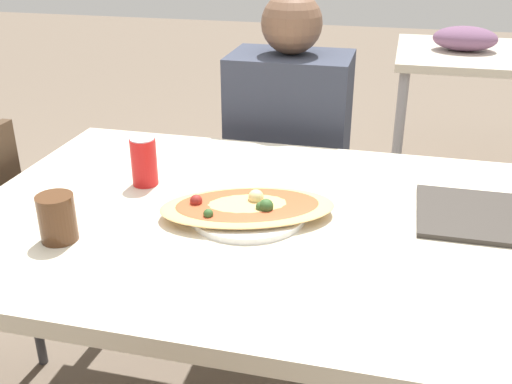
{
  "coord_description": "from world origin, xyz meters",
  "views": [
    {
      "loc": [
        0.28,
        -1.2,
        1.36
      ],
      "look_at": [
        -0.02,
        -0.0,
        0.78
      ],
      "focal_mm": 42.0,
      "sensor_mm": 36.0,
      "label": 1
    }
  ],
  "objects_px": {
    "chair_far_seated": "(293,175)",
    "drink_glass": "(57,218)",
    "person_seated": "(288,135)",
    "soda_can": "(144,162)",
    "dining_table": "(264,239)",
    "pizza_main": "(247,208)"
  },
  "relations": [
    {
      "from": "chair_far_seated",
      "to": "drink_glass",
      "type": "distance_m",
      "value": 1.11
    },
    {
      "from": "person_seated",
      "to": "drink_glass",
      "type": "distance_m",
      "value": 0.97
    },
    {
      "from": "chair_far_seated",
      "to": "drink_glass",
      "type": "relative_size",
      "value": 8.15
    },
    {
      "from": "drink_glass",
      "to": "person_seated",
      "type": "bearing_deg",
      "value": 70.26
    },
    {
      "from": "soda_can",
      "to": "drink_glass",
      "type": "relative_size",
      "value": 1.21
    },
    {
      "from": "dining_table",
      "to": "chair_far_seated",
      "type": "height_order",
      "value": "chair_far_seated"
    },
    {
      "from": "chair_far_seated",
      "to": "drink_glass",
      "type": "height_order",
      "value": "chair_far_seated"
    },
    {
      "from": "dining_table",
      "to": "person_seated",
      "type": "relative_size",
      "value": 1.22
    },
    {
      "from": "dining_table",
      "to": "soda_can",
      "type": "distance_m",
      "value": 0.37
    },
    {
      "from": "dining_table",
      "to": "drink_glass",
      "type": "relative_size",
      "value": 13.46
    },
    {
      "from": "person_seated",
      "to": "drink_glass",
      "type": "relative_size",
      "value": 11.05
    },
    {
      "from": "drink_glass",
      "to": "soda_can",
      "type": "bearing_deg",
      "value": 78.84
    },
    {
      "from": "chair_far_seated",
      "to": "pizza_main",
      "type": "distance_m",
      "value": 0.86
    },
    {
      "from": "chair_far_seated",
      "to": "person_seated",
      "type": "distance_m",
      "value": 0.22
    },
    {
      "from": "drink_glass",
      "to": "dining_table",
      "type": "bearing_deg",
      "value": 28.01
    },
    {
      "from": "pizza_main",
      "to": "dining_table",
      "type": "bearing_deg",
      "value": 18.43
    },
    {
      "from": "drink_glass",
      "to": "pizza_main",
      "type": "bearing_deg",
      "value": 28.88
    },
    {
      "from": "soda_can",
      "to": "pizza_main",
      "type": "bearing_deg",
      "value": -20.66
    },
    {
      "from": "pizza_main",
      "to": "soda_can",
      "type": "bearing_deg",
      "value": 159.34
    },
    {
      "from": "dining_table",
      "to": "soda_can",
      "type": "xyz_separation_m",
      "value": [
        -0.34,
        0.1,
        0.12
      ]
    },
    {
      "from": "chair_far_seated",
      "to": "pizza_main",
      "type": "relative_size",
      "value": 1.87
    },
    {
      "from": "chair_far_seated",
      "to": "drink_glass",
      "type": "bearing_deg",
      "value": 72.28
    }
  ]
}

